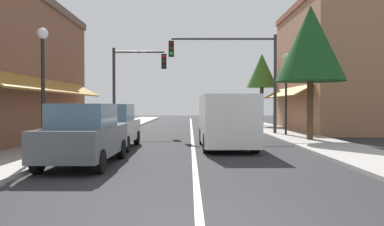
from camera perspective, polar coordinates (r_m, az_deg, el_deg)
name	(u,v)px	position (r m, az deg, el deg)	size (l,w,h in m)	color
ground_plane	(192,133)	(23.21, -0.02, -3.08)	(80.00, 80.00, 0.00)	#28282B
sidewalk_left	(102,132)	(23.81, -13.39, -2.86)	(2.60, 56.00, 0.12)	#A39E99
sidewalk_right	(282,132)	(23.88, 13.32, -2.85)	(2.60, 56.00, 0.12)	#A39E99
lane_center_stripe	(192,133)	(23.21, -0.02, -3.07)	(0.14, 52.00, 0.01)	silver
storefront_right_block	(337,68)	(27.09, 20.93, 6.32)	(6.99, 10.20, 8.37)	#9E6B4C
parked_car_nearest_left	(84,135)	(11.30, -15.87, -3.17)	(1.84, 4.13, 1.77)	#4C5156
parked_car_second_left	(112,126)	(15.45, -11.92, -1.99)	(1.80, 4.11, 1.77)	#B7BABF
van_in_lane	(226,120)	(15.33, 5.12, -0.99)	(2.06, 5.21, 2.12)	silver
traffic_signal_mast_arm	(238,65)	(22.15, 6.86, 7.13)	(6.22, 0.50, 5.79)	#333333
traffic_signal_left_corner	(132,76)	(23.70, -8.96, 5.44)	(3.33, 0.50, 5.25)	#333333
street_lamp_left_near	(43,69)	(13.29, -21.47, 6.15)	(0.36, 0.36, 4.23)	black
street_lamp_right_mid	(286,80)	(21.55, 13.93, 4.80)	(0.36, 0.36, 4.57)	black
tree_right_near	(310,44)	(18.85, 17.34, 9.88)	(3.23, 3.23, 6.39)	#4C331E
tree_right_far	(262,71)	(31.04, 10.43, 6.20)	(2.44, 2.44, 5.84)	#4C331E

